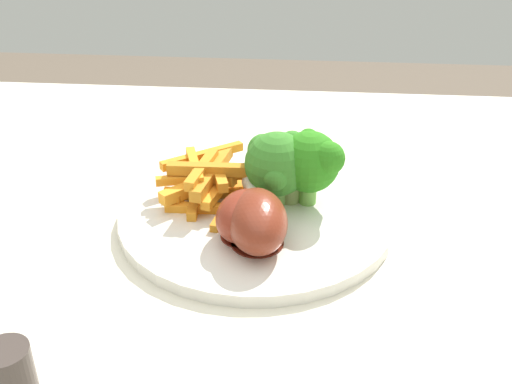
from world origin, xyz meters
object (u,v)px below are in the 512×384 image
at_px(broccoli_floret_front, 277,163).
at_px(carrot_fries_pile, 208,180).
at_px(chicken_drumstick_far, 246,214).
at_px(broccoli_floret_back, 293,161).
at_px(dinner_plate, 256,215).
at_px(chicken_drumstick_near, 257,222).
at_px(broccoli_floret_middle, 312,160).
at_px(dining_table, 196,336).

height_order(broccoli_floret_front, carrot_fries_pile, broccoli_floret_front).
bearing_deg(chicken_drumstick_far, broccoli_floret_back, -122.10).
relative_size(dinner_plate, broccoli_floret_front, 3.60).
bearing_deg(chicken_drumstick_near, broccoli_floret_back, -109.82).
bearing_deg(broccoli_floret_middle, chicken_drumstick_far, 47.62).
xyz_separation_m(broccoli_floret_front, chicken_drumstick_near, (0.01, 0.08, -0.02)).
distance_m(dining_table, broccoli_floret_front, 0.19).
bearing_deg(broccoli_floret_back, chicken_drumstick_far, 57.90).
xyz_separation_m(dinner_plate, chicken_drumstick_near, (-0.01, 0.06, 0.03)).
distance_m(carrot_fries_pile, chicken_drumstick_near, 0.10).
distance_m(dining_table, chicken_drumstick_far, 0.14).
bearing_deg(broccoli_floret_front, dinner_plate, 45.28).
xyz_separation_m(dining_table, dinner_plate, (-0.05, -0.06, 0.11)).
bearing_deg(chicken_drumstick_far, chicken_drumstick_near, 125.15).
xyz_separation_m(broccoli_floret_middle, chicken_drumstick_far, (0.06, 0.06, -0.03)).
xyz_separation_m(broccoli_floret_back, carrot_fries_pile, (0.08, -0.00, -0.03)).
bearing_deg(broccoli_floret_middle, broccoli_floret_back, -3.19).
bearing_deg(chicken_drumstick_far, broccoli_floret_front, -111.63).
distance_m(broccoli_floret_back, chicken_drumstick_near, 0.09).
bearing_deg(broccoli_floret_front, broccoli_floret_middle, -176.55).
height_order(broccoli_floret_front, broccoli_floret_middle, broccoli_floret_middle).
xyz_separation_m(dining_table, carrot_fries_pile, (-0.00, -0.08, 0.13)).
bearing_deg(dinner_plate, broccoli_floret_front, -134.72).
xyz_separation_m(carrot_fries_pile, chicken_drumstick_near, (-0.06, 0.08, 0.00)).
bearing_deg(chicken_drumstick_near, broccoli_floret_middle, -120.30).
xyz_separation_m(dining_table, broccoli_floret_front, (-0.07, -0.08, 0.16)).
relative_size(dinner_plate, carrot_fries_pile, 1.98).
bearing_deg(carrot_fries_pile, dining_table, 86.58).
bearing_deg(chicken_drumstick_near, chicken_drumstick_far, -54.85).
bearing_deg(chicken_drumstick_far, dinner_plate, -97.69).
bearing_deg(broccoli_floret_front, broccoli_floret_back, -169.42).
xyz_separation_m(dinner_plate, broccoli_floret_middle, (-0.05, -0.02, 0.05)).
distance_m(dinner_plate, broccoli_floret_front, 0.06).
bearing_deg(carrot_fries_pile, broccoli_floret_front, 176.28).
bearing_deg(carrot_fries_pile, dinner_plate, 155.19).
distance_m(broccoli_floret_front, broccoli_floret_middle, 0.03).
height_order(broccoli_floret_middle, broccoli_floret_back, broccoli_floret_middle).
xyz_separation_m(dinner_plate, chicken_drumstick_far, (0.01, 0.04, 0.03)).
relative_size(broccoli_floret_front, broccoli_floret_middle, 0.98).
bearing_deg(broccoli_floret_middle, chicken_drumstick_near, 59.70).
height_order(dinner_plate, chicken_drumstick_far, chicken_drumstick_far).
height_order(carrot_fries_pile, chicken_drumstick_far, chicken_drumstick_far).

